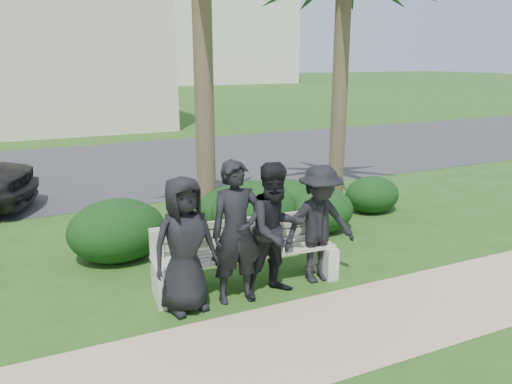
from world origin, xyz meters
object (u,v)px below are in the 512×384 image
park_bench (246,258)px  man_a (184,245)px  man_d (319,224)px  man_b (237,232)px  man_c (276,230)px

park_bench → man_a: 1.06m
park_bench → man_d: size_ratio=1.55×
man_a → man_b: size_ratio=0.92×
man_b → man_d: (1.22, 0.06, -0.09)m
park_bench → man_c: (0.25, -0.38, 0.48)m
man_a → man_d: bearing=-8.2°
man_a → man_b: bearing=-12.4°
man_b → man_d: size_ratio=1.11×
park_bench → man_d: (0.95, -0.27, 0.42)m
man_a → man_b: man_b is taller
man_c → man_b: bearing=168.2°
man_c → park_bench: bearing=116.5°
man_b → man_d: 1.23m
man_d → man_c: bearing=-168.7°
man_b → man_a: bearing=-177.2°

